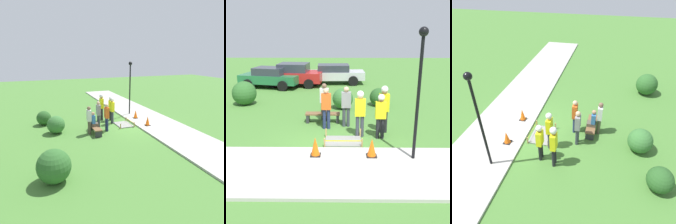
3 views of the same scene
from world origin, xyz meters
TOP-DOWN VIEW (x-y plane):
  - ground_plane at (0.00, 0.00)m, footprint 60.00×60.00m
  - sidewalk at (0.00, -1.54)m, footprint 28.00×3.07m
  - wet_concrete_patch at (0.43, 0.70)m, footprint 1.39×1.04m
  - traffic_cone_near_patch at (-0.49, -0.64)m, footprint 0.34×0.34m
  - traffic_cone_far_patch at (1.35, -0.68)m, footprint 0.34×0.34m
  - park_bench at (-0.48, 2.97)m, footprint 1.54×0.44m
  - person_seated_on_bench at (-0.34, 3.02)m, footprint 0.36×0.44m
  - worker_supervisor at (1.08, 1.29)m, footprint 0.40×0.27m
  - worker_assistant at (2.05, 1.74)m, footprint 0.40×0.28m
  - worker_trainee at (1.85, 1.11)m, footprint 0.40×0.25m
  - bystander_in_orange_shirt at (-0.28, 2.16)m, footprint 0.40×0.23m
  - bystander_in_gray_shirt at (-0.42, 3.33)m, footprint 0.40×0.23m
  - bystander_in_white_shirt at (0.56, 2.44)m, footprint 0.40×0.23m
  - lamppost_near at (2.67, -0.79)m, footprint 0.28×0.28m
  - shrub_rounded_near at (-4.98, 5.89)m, footprint 1.31×1.31m
  - shrub_rounded_mid at (0.42, 5.19)m, footprint 1.08×1.08m
  - shrub_rounded_far at (2.37, 5.78)m, footprint 0.97×0.97m

SIDE VIEW (x-z plane):
  - ground_plane at x=0.00m, z-range 0.00..0.00m
  - wet_concrete_patch at x=0.43m, z-range -0.14..0.21m
  - sidewalk at x=0.00m, z-range 0.00..0.10m
  - park_bench at x=-0.48m, z-range 0.09..0.53m
  - traffic_cone_far_patch at x=1.35m, z-range 0.10..0.71m
  - traffic_cone_near_patch at x=-0.49m, z-range 0.10..0.73m
  - shrub_rounded_far at x=2.37m, z-range 0.00..0.97m
  - shrub_rounded_mid at x=0.42m, z-range 0.00..1.08m
  - shrub_rounded_near at x=-4.98m, z-range 0.00..1.31m
  - person_seated_on_bench at x=-0.34m, z-range 0.34..1.23m
  - bystander_in_gray_shirt at x=-0.42m, z-range 0.11..1.83m
  - bystander_in_orange_shirt at x=-0.28m, z-range 0.12..1.88m
  - bystander_in_white_shirt at x=0.56m, z-range 0.12..1.88m
  - worker_trainee at x=1.85m, z-range 0.17..1.93m
  - worker_supervisor at x=1.08m, z-range 0.19..2.03m
  - worker_assistant at x=2.05m, z-range 0.22..2.16m
  - lamppost_near at x=2.67m, z-range 0.71..4.78m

